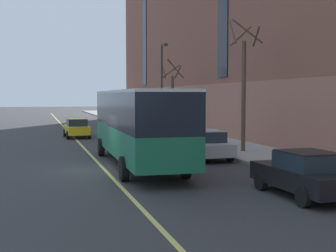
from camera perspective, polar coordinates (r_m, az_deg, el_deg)
ground_plane at (r=21.82m, az=-7.23°, el=-5.29°), size 260.00×260.00×0.00m
sidewalk at (r=27.46m, az=10.89°, el=-3.32°), size 4.57×160.00×0.15m
city_bus at (r=22.51m, az=-3.73°, el=0.43°), size 3.08×12.62×3.66m
parked_car_navy_0 at (r=31.10m, az=0.69°, el=-1.13°), size 2.05×4.34×1.56m
parked_car_champagne_1 at (r=38.80m, az=-2.61°, el=-0.18°), size 1.95×4.25×1.56m
parked_car_black_2 at (r=16.42m, az=16.35°, el=-5.61°), size 2.03×4.43×1.56m
parked_car_silver_3 at (r=25.32m, az=4.63°, el=-2.25°), size 1.93×4.68×1.56m
parked_car_navy_4 at (r=45.73m, az=-4.83°, el=0.40°), size 1.94×4.62×1.56m
parked_car_black_7 at (r=54.81m, az=-6.50°, el=0.93°), size 1.97×4.73×1.56m
taxi_cab at (r=38.81m, az=-11.06°, el=-0.24°), size 1.98×4.25×1.56m
street_tree_mid_block at (r=27.81m, az=9.20°, el=5.05°), size 1.99×1.95×7.83m
street_tree_far_uptown at (r=41.62m, az=0.53°, el=3.63°), size 1.86×1.81×6.47m
street_lamp at (r=40.47m, az=-0.69°, el=5.67°), size 0.36×1.48×7.68m
fire_hydrant at (r=32.35m, az=3.14°, el=-1.46°), size 0.42×0.24×0.72m
lane_centerline at (r=24.73m, az=-8.73°, el=-4.24°), size 0.16×140.00×0.01m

